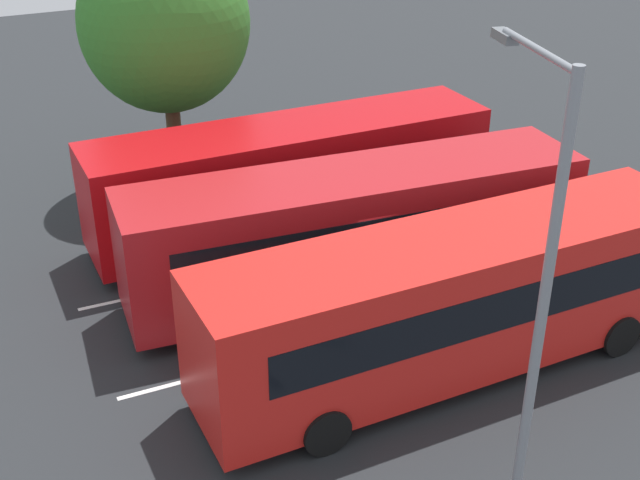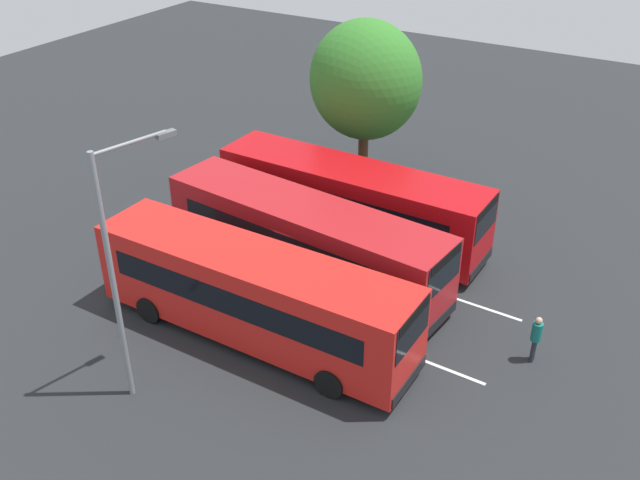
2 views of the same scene
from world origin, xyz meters
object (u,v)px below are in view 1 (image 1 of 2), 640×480
Objects in this scene: bus_center_left at (356,227)px; bus_center_right at (293,174)px; pedestrian at (627,193)px; street_lamp at (537,286)px; bus_far_left at (457,297)px; depot_tree at (165,23)px.

bus_center_right is at bearing 96.32° from bus_center_left.
bus_center_left is at bearing -88.37° from bus_center_right.
pedestrian is at bearing -22.88° from bus_center_right.
street_lamp is at bearing 36.02° from pedestrian.
bus_far_left is 6.68× the size of pedestrian.
bus_center_right is 1.45× the size of depot_tree.
bus_far_left is at bearing -86.12° from bus_center_right.
bus_center_left and bus_center_right have the same top height.
bus_center_left is 1.44× the size of street_lamp.
street_lamp reaches higher than bus_center_right.
bus_far_left is 0.99× the size of bus_center_left.
street_lamp is (-1.54, -3.78, 2.72)m from bus_far_left.
pedestrian is (8.36, -3.71, -0.73)m from bus_center_right.
bus_far_left is 1.42× the size of street_lamp.
street_lamp is 15.32m from depot_tree.
depot_tree is at bearing 113.40° from bus_center_right.
bus_center_right is at bearing -24.66° from pedestrian.
street_lamp is at bearing -93.70° from bus_center_left.
depot_tree reaches higher than bus_center_left.
bus_far_left and bus_center_right have the same top height.
bus_center_right reaches higher than pedestrian.
bus_center_left is 1.47× the size of depot_tree.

